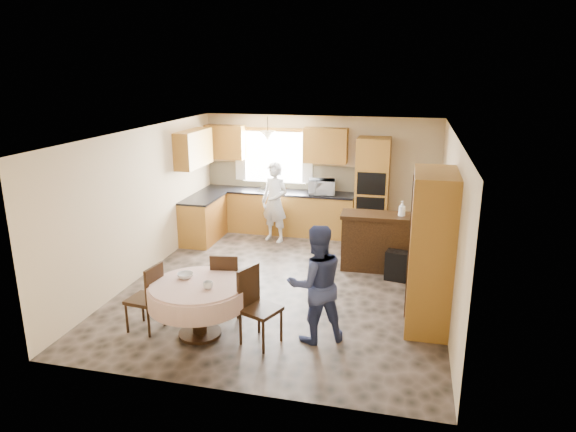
{
  "coord_description": "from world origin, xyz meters",
  "views": [
    {
      "loc": [
        1.87,
        -7.63,
        3.44
      ],
      "look_at": [
        -0.04,
        0.3,
        1.09
      ],
      "focal_mm": 32.0,
      "sensor_mm": 36.0,
      "label": 1
    }
  ],
  "objects_px": {
    "dining_table": "(198,295)",
    "person_dining": "(316,284)",
    "sideboard": "(378,244)",
    "person_sink": "(275,202)",
    "oven_tower": "(372,190)",
    "cupboard": "(431,250)",
    "chair_back": "(226,281)",
    "chair_left": "(149,295)",
    "chair_right": "(256,302)"
  },
  "relations": [
    {
      "from": "chair_right",
      "to": "person_dining",
      "type": "bearing_deg",
      "value": -50.31
    },
    {
      "from": "chair_right",
      "to": "oven_tower",
      "type": "bearing_deg",
      "value": 8.92
    },
    {
      "from": "oven_tower",
      "to": "chair_right",
      "type": "xyz_separation_m",
      "value": [
        -1.09,
        -4.57,
        -0.5
      ]
    },
    {
      "from": "cupboard",
      "to": "chair_back",
      "type": "distance_m",
      "value": 2.88
    },
    {
      "from": "oven_tower",
      "to": "cupboard",
      "type": "xyz_separation_m",
      "value": [
        1.07,
        -3.54,
        0.02
      ]
    },
    {
      "from": "sideboard",
      "to": "chair_left",
      "type": "xyz_separation_m",
      "value": [
        -2.85,
        -2.97,
        0.05
      ]
    },
    {
      "from": "chair_back",
      "to": "person_sink",
      "type": "height_order",
      "value": "person_sink"
    },
    {
      "from": "person_sink",
      "to": "sideboard",
      "type": "bearing_deg",
      "value": -5.95
    },
    {
      "from": "chair_back",
      "to": "oven_tower",
      "type": "bearing_deg",
      "value": -123.47
    },
    {
      "from": "oven_tower",
      "to": "cupboard",
      "type": "bearing_deg",
      "value": -73.17
    },
    {
      "from": "oven_tower",
      "to": "person_sink",
      "type": "distance_m",
      "value": 2.01
    },
    {
      "from": "cupboard",
      "to": "sideboard",
      "type": "bearing_deg",
      "value": 112.97
    },
    {
      "from": "sideboard",
      "to": "dining_table",
      "type": "bearing_deg",
      "value": -127.96
    },
    {
      "from": "cupboard",
      "to": "chair_back",
      "type": "bearing_deg",
      "value": -171.34
    },
    {
      "from": "sideboard",
      "to": "person_sink",
      "type": "height_order",
      "value": "person_sink"
    },
    {
      "from": "chair_left",
      "to": "person_dining",
      "type": "height_order",
      "value": "person_dining"
    },
    {
      "from": "oven_tower",
      "to": "chair_left",
      "type": "distance_m",
      "value": 5.32
    },
    {
      "from": "dining_table",
      "to": "person_dining",
      "type": "distance_m",
      "value": 1.56
    },
    {
      "from": "chair_left",
      "to": "cupboard",
      "type": "bearing_deg",
      "value": 113.93
    },
    {
      "from": "chair_left",
      "to": "chair_right",
      "type": "xyz_separation_m",
      "value": [
        1.48,
        0.06,
        0.04
      ]
    },
    {
      "from": "dining_table",
      "to": "person_sink",
      "type": "distance_m",
      "value": 4.04
    },
    {
      "from": "sideboard",
      "to": "dining_table",
      "type": "xyz_separation_m",
      "value": [
        -2.15,
        -2.94,
        0.1
      ]
    },
    {
      "from": "chair_back",
      "to": "cupboard",
      "type": "bearing_deg",
      "value": 178.67
    },
    {
      "from": "dining_table",
      "to": "chair_left",
      "type": "height_order",
      "value": "chair_left"
    },
    {
      "from": "chair_back",
      "to": "person_sink",
      "type": "relative_size",
      "value": 0.58
    },
    {
      "from": "dining_table",
      "to": "chair_left",
      "type": "relative_size",
      "value": 1.38
    },
    {
      "from": "oven_tower",
      "to": "person_dining",
      "type": "height_order",
      "value": "oven_tower"
    },
    {
      "from": "chair_left",
      "to": "chair_back",
      "type": "xyz_separation_m",
      "value": [
        0.85,
        0.66,
        0.0
      ]
    },
    {
      "from": "sideboard",
      "to": "chair_back",
      "type": "distance_m",
      "value": 3.05
    },
    {
      "from": "person_sink",
      "to": "person_dining",
      "type": "distance_m",
      "value": 4.09
    },
    {
      "from": "cupboard",
      "to": "chair_back",
      "type": "relative_size",
      "value": 2.28
    },
    {
      "from": "chair_left",
      "to": "chair_back",
      "type": "bearing_deg",
      "value": 135.11
    },
    {
      "from": "sideboard",
      "to": "chair_right",
      "type": "xyz_separation_m",
      "value": [
        -1.36,
        -2.92,
        0.08
      ]
    },
    {
      "from": "cupboard",
      "to": "person_sink",
      "type": "relative_size",
      "value": 1.32
    },
    {
      "from": "cupboard",
      "to": "chair_right",
      "type": "height_order",
      "value": "cupboard"
    },
    {
      "from": "chair_back",
      "to": "chair_right",
      "type": "bearing_deg",
      "value": 125.98
    },
    {
      "from": "chair_left",
      "to": "sideboard",
      "type": "bearing_deg",
      "value": 143.57
    },
    {
      "from": "oven_tower",
      "to": "chair_right",
      "type": "height_order",
      "value": "oven_tower"
    },
    {
      "from": "oven_tower",
      "to": "chair_back",
      "type": "distance_m",
      "value": 4.35
    },
    {
      "from": "dining_table",
      "to": "sideboard",
      "type": "bearing_deg",
      "value": 53.86
    },
    {
      "from": "sideboard",
      "to": "cupboard",
      "type": "bearing_deg",
      "value": -68.86
    },
    {
      "from": "dining_table",
      "to": "chair_left",
      "type": "bearing_deg",
      "value": -177.28
    },
    {
      "from": "chair_left",
      "to": "person_sink",
      "type": "distance_m",
      "value": 4.13
    },
    {
      "from": "oven_tower",
      "to": "person_dining",
      "type": "bearing_deg",
      "value": -94.61
    },
    {
      "from": "sideboard",
      "to": "person_dining",
      "type": "xyz_separation_m",
      "value": [
        -0.62,
        -2.69,
        0.31
      ]
    },
    {
      "from": "chair_left",
      "to": "person_sink",
      "type": "bearing_deg",
      "value": 178.04
    },
    {
      "from": "oven_tower",
      "to": "cupboard",
      "type": "height_order",
      "value": "cupboard"
    },
    {
      "from": "sideboard",
      "to": "chair_back",
      "type": "bearing_deg",
      "value": -132.59
    },
    {
      "from": "oven_tower",
      "to": "chair_right",
      "type": "distance_m",
      "value": 4.73
    },
    {
      "from": "dining_table",
      "to": "person_dining",
      "type": "height_order",
      "value": "person_dining"
    }
  ]
}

